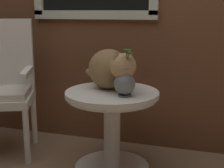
{
  "coord_description": "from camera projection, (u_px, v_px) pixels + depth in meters",
  "views": [
    {
      "loc": [
        0.87,
        -1.83,
        1.1
      ],
      "look_at": [
        0.25,
        0.17,
        0.62
      ],
      "focal_mm": 51.75,
      "sensor_mm": 36.0,
      "label": 1
    }
  ],
  "objects": [
    {
      "name": "cat",
      "position": [
        111.0,
        69.0,
        2.18
      ],
      "size": [
        0.49,
        0.48,
        0.29
      ],
      "color": "olive",
      "rests_on": "wicker_side_table"
    },
    {
      "name": "pewter_vase_with_ivy",
      "position": [
        125.0,
        82.0,
        2.01
      ],
      "size": [
        0.13,
        0.13,
        0.3
      ],
      "color": "slate",
      "rests_on": "wicker_side_table"
    },
    {
      "name": "wicker_side_table",
      "position": [
        112.0,
        118.0,
        2.2
      ],
      "size": [
        0.63,
        0.63,
        0.57
      ],
      "color": "silver",
      "rests_on": "ground_plane"
    },
    {
      "name": "wicker_chair",
      "position": [
        2.0,
        82.0,
        2.49
      ],
      "size": [
        0.59,
        0.57,
        1.04
      ],
      "color": "silver",
      "rests_on": "ground_plane"
    }
  ]
}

